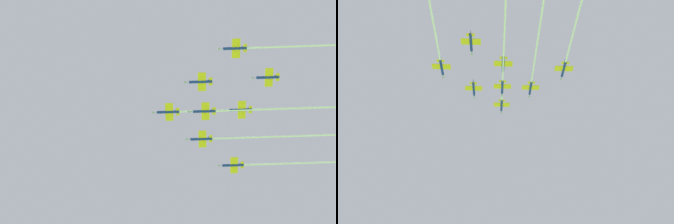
# 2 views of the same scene
# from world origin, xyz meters

# --- Properties ---
(jet_lead) EXTENTS (41.50, 59.03, 2.28)m
(jet_lead) POSITION_xyz_m (-8.65, -13.61, 214.27)
(jet_lead) COLOR navy
(jet_port_inner) EXTENTS (8.36, 10.08, 2.28)m
(jet_port_inner) POSITION_xyz_m (-13.30, 2.16, 213.51)
(jet_port_inner) COLOR navy
(jet_starboard_inner) EXTENTS (38.84, 55.21, 2.28)m
(jet_starboard_inner) POSITION_xyz_m (-4.24, -29.72, 214.66)
(jet_starboard_inner) COLOR navy
(jet_port_outer) EXTENTS (39.92, 56.77, 2.28)m
(jet_port_outer) POSITION_xyz_m (-16.00, -24.15, 213.90)
(jet_port_outer) COLOR navy
(jet_starboard_outer) EXTENTS (43.81, 62.35, 2.28)m
(jet_starboard_outer) POSITION_xyz_m (-45.44, -21.52, 214.13)
(jet_starboard_outer) COLOR navy
(jet_center_rear) EXTENTS (36.66, 52.08, 2.28)m
(jet_center_rear) POSITION_xyz_m (-0.06, -46.16, 214.69)
(jet_center_rear) COLOR navy
(jet_port_trail) EXTENTS (44.92, 63.95, 2.28)m
(jet_port_trail) POSITION_xyz_m (-26.37, -39.04, 214.13)
(jet_port_trail) COLOR navy
(jet_starboard_trail) EXTENTS (8.36, 10.08, 2.28)m
(jet_starboard_trail) POSITION_xyz_m (-27.97, -18.89, 215.53)
(jet_starboard_trail) COLOR navy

